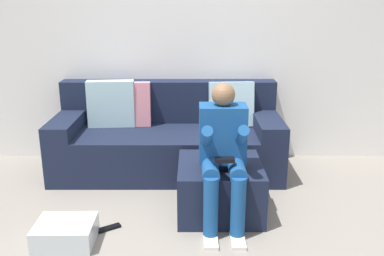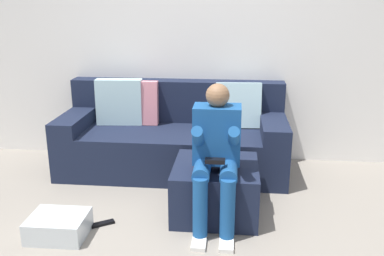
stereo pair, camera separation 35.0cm
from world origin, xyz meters
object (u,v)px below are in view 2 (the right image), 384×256
Objects in this scene: couch_sectional at (173,137)px; ottoman at (216,189)px; remote_by_storage_bin at (103,224)px; storage_bin at (59,226)px; person_seated at (216,150)px.

ottoman is (0.47, -0.89, -0.12)m from couch_sectional.
couch_sectional reaches higher than remote_by_storage_bin.
couch_sectional reaches higher than storage_bin.
remote_by_storage_bin is (-0.84, -0.29, -0.19)m from ottoman.
couch_sectional is 2.04× the size of person_seated.
remote_by_storage_bin is at bearing -160.84° from ottoman.
person_seated reaches higher than ottoman.
remote_by_storage_bin is at bearing 34.41° from storage_bin.
storage_bin is 2.27× the size of remote_by_storage_bin.
ottoman is 0.43m from person_seated.
couch_sectional is 1.52m from storage_bin.
storage_bin is (-1.11, -0.47, -0.12)m from ottoman.
storage_bin is (-1.11, -0.30, -0.51)m from person_seated.
storage_bin is at bearing -115.08° from couch_sectional.
remote_by_storage_bin is (-0.37, -1.18, -0.31)m from couch_sectional.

